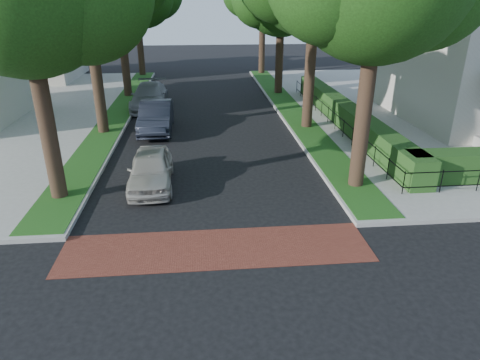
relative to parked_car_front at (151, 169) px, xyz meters
name	(u,v)px	position (x,y,z in m)	size (l,w,h in m)	color
ground	(222,325)	(2.30, -7.95, -0.69)	(120.00, 120.00, 0.00)	black
crosswalk_far	(216,248)	(2.30, -4.75, -0.69)	(9.00, 2.20, 0.01)	maroon
grass_strip_ne	(290,108)	(7.70, 11.15, -0.53)	(1.60, 29.80, 0.02)	#204413
grass_strip_nw	(119,112)	(-3.10, 11.15, -0.53)	(1.60, 29.80, 0.02)	#204413
hedge_main_road	(346,115)	(10.00, 7.05, 0.06)	(1.00, 18.00, 1.20)	#234819
fence_main_road	(332,118)	(9.20, 7.05, -0.09)	(0.06, 18.00, 0.90)	black
house_left_far	(14,19)	(-13.19, 24.04, 4.35)	(10.00, 9.00, 10.14)	beige
parked_car_front	(151,169)	(0.00, 0.00, 0.00)	(1.64, 4.07, 1.39)	#AFA99E
parked_car_middle	(156,117)	(-0.43, 7.43, 0.10)	(1.67, 4.79, 1.58)	black
parked_car_rear	(150,96)	(-1.30, 12.67, 0.09)	(2.20, 5.40, 1.57)	slate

